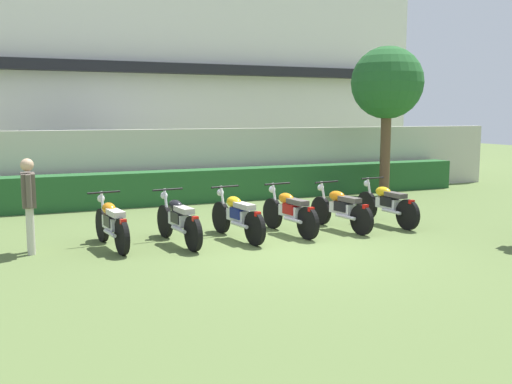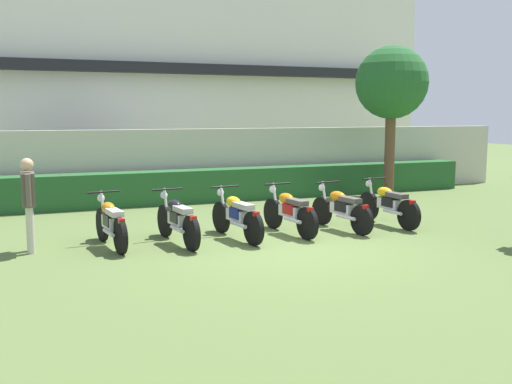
% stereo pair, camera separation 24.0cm
% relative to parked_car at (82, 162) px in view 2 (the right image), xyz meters
% --- Properties ---
extents(ground, '(60.00, 60.00, 0.00)m').
position_rel_parked_car_xyz_m(ground, '(2.65, -8.98, -0.94)').
color(ground, '#566B38').
extents(building, '(22.19, 6.50, 7.48)m').
position_rel_parked_car_xyz_m(building, '(2.65, 5.45, 2.80)').
color(building, white).
rests_on(building, ground).
extents(compound_wall, '(21.08, 0.30, 1.95)m').
position_rel_parked_car_xyz_m(compound_wall, '(2.65, -2.45, 0.04)').
color(compound_wall, '#BCB7A8').
rests_on(compound_wall, ground).
extents(hedge_row, '(16.87, 0.70, 0.88)m').
position_rel_parked_car_xyz_m(hedge_row, '(2.65, -3.15, -0.50)').
color(hedge_row, '#235628').
rests_on(hedge_row, ground).
extents(parked_car, '(4.65, 2.40, 1.89)m').
position_rel_parked_car_xyz_m(parked_car, '(0.00, 0.00, 0.00)').
color(parked_car, silver).
rests_on(parked_car, ground).
extents(tree_near_inspector, '(2.05, 2.05, 4.28)m').
position_rel_parked_car_xyz_m(tree_near_inspector, '(8.15, -4.12, 2.26)').
color(tree_near_inspector, brown).
rests_on(tree_near_inspector, ground).
extents(motorcycle_in_row_0, '(0.60, 1.82, 0.97)m').
position_rel_parked_car_xyz_m(motorcycle_in_row_0, '(-0.24, -7.74, -0.48)').
color(motorcycle_in_row_0, black).
rests_on(motorcycle_in_row_0, ground).
extents(motorcycle_in_row_1, '(0.60, 1.97, 0.97)m').
position_rel_parked_car_xyz_m(motorcycle_in_row_1, '(0.94, -7.90, -0.48)').
color(motorcycle_in_row_1, black).
rests_on(motorcycle_in_row_1, ground).
extents(motorcycle_in_row_2, '(0.60, 1.94, 0.97)m').
position_rel_parked_car_xyz_m(motorcycle_in_row_2, '(2.09, -7.92, -0.48)').
color(motorcycle_in_row_2, black).
rests_on(motorcycle_in_row_2, ground).
extents(motorcycle_in_row_3, '(0.60, 1.89, 0.98)m').
position_rel_parked_car_xyz_m(motorcycle_in_row_3, '(3.23, -7.88, -0.48)').
color(motorcycle_in_row_3, black).
rests_on(motorcycle_in_row_3, ground).
extents(motorcycle_in_row_4, '(0.60, 1.89, 0.96)m').
position_rel_parked_car_xyz_m(motorcycle_in_row_4, '(4.39, -7.91, -0.49)').
color(motorcycle_in_row_4, black).
rests_on(motorcycle_in_row_4, ground).
extents(motorcycle_in_row_5, '(0.60, 1.97, 0.98)m').
position_rel_parked_car_xyz_m(motorcycle_in_row_5, '(5.59, -7.83, -0.48)').
color(motorcycle_in_row_5, black).
rests_on(motorcycle_in_row_5, ground).
extents(inspector_person, '(0.22, 0.66, 1.64)m').
position_rel_parked_car_xyz_m(inspector_person, '(-1.58, -7.60, 0.03)').
color(inspector_person, beige).
rests_on(inspector_person, ground).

